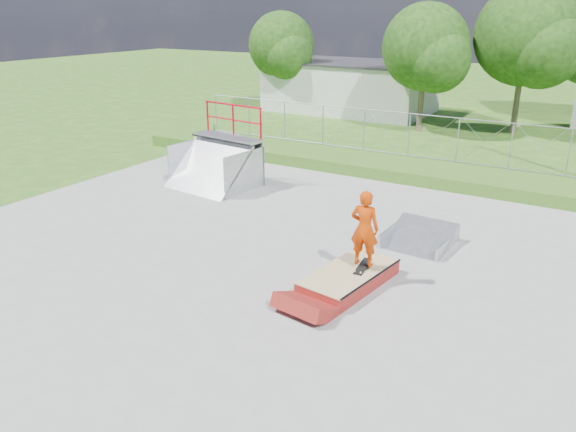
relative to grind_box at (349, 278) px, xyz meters
name	(u,v)px	position (x,y,z in m)	size (l,w,h in m)	color
ground	(273,257)	(-2.46, 0.46, -0.20)	(120.00, 120.00, 0.00)	#2B5D1A
concrete_pad	(273,256)	(-2.46, 0.46, -0.18)	(20.00, 16.00, 0.04)	gray
grass_berm	(398,167)	(-2.46, 9.96, 0.05)	(24.00, 3.00, 0.50)	#2B5D1A
grind_box	(349,278)	(0.00, 0.00, 0.00)	(1.66, 2.84, 0.40)	maroon
quarter_pipe	(212,149)	(-7.75, 4.65, 1.27)	(2.94, 2.49, 2.94)	#9EA1A5
flat_bank_ramp	(419,237)	(0.65, 3.23, 0.06)	(1.72, 1.83, 0.53)	#9EA1A5
skateboard	(363,267)	(0.22, 0.27, 0.24)	(0.22, 0.80, 0.02)	black
skater	(364,231)	(0.22, 0.27, 1.17)	(0.68, 0.45, 1.86)	#C33404
concrete_stairs	(219,143)	(-10.96, 9.16, 0.20)	(1.50, 1.60, 0.80)	gray
chain_link_fence	(409,135)	(-2.46, 10.96, 1.20)	(20.00, 0.06, 1.80)	gray
utility_building_flat	(350,87)	(-10.46, 22.46, 1.30)	(10.00, 6.00, 3.00)	beige
tree_left_near	(429,51)	(-4.21, 18.29, 4.04)	(4.76, 4.48, 6.65)	brown
tree_center	(531,39)	(0.33, 20.27, 4.65)	(5.44, 5.12, 7.60)	brown
tree_left_far	(283,48)	(-14.23, 20.31, 3.74)	(4.42, 4.16, 6.18)	brown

